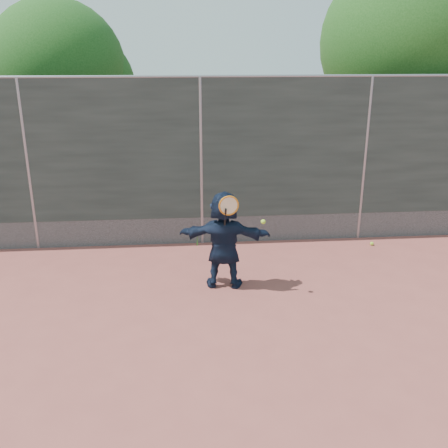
{
  "coord_description": "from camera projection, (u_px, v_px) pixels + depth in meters",
  "views": [
    {
      "loc": [
        -0.38,
        -5.25,
        3.38
      ],
      "look_at": [
        0.24,
        1.66,
        0.99
      ],
      "focal_mm": 40.0,
      "sensor_mm": 36.0,
      "label": 1
    }
  ],
  "objects": [
    {
      "name": "ground",
      "position": [
        216.0,
        345.0,
        6.08
      ],
      "size": [
        80.0,
        80.0,
        0.0
      ],
      "primitive_type": "plane",
      "color": "#9E4C42",
      "rests_on": "ground"
    },
    {
      "name": "ball_ground",
      "position": [
        372.0,
        244.0,
        9.22
      ],
      "size": [
        0.07,
        0.07,
        0.07
      ],
      "primitive_type": "sphere",
      "color": "#A3DA30",
      "rests_on": "ground"
    },
    {
      "name": "fence",
      "position": [
        201.0,
        159.0,
        8.86
      ],
      "size": [
        20.0,
        0.06,
        3.03
      ],
      "color": "#38423D",
      "rests_on": "ground"
    },
    {
      "name": "weed_clump",
      "position": [
        218.0,
        237.0,
        9.24
      ],
      "size": [
        0.68,
        0.07,
        0.3
      ],
      "color": "#387226",
      "rests_on": "ground"
    },
    {
      "name": "tree_right",
      "position": [
        412.0,
        47.0,
        10.75
      ],
      "size": [
        3.78,
        3.6,
        5.39
      ],
      "color": "#382314",
      "rests_on": "ground"
    },
    {
      "name": "tree_left",
      "position": [
        66.0,
        73.0,
        11.05
      ],
      "size": [
        3.15,
        3.0,
        4.53
      ],
      "color": "#382314",
      "rests_on": "ground"
    },
    {
      "name": "player",
      "position": [
        224.0,
        240.0,
        7.41
      ],
      "size": [
        1.43,
        0.65,
        1.49
      ],
      "primitive_type": "imported",
      "rotation": [
        0.0,
        0.0,
        2.99
      ],
      "color": "#121C31",
      "rests_on": "ground"
    },
    {
      "name": "swing_action",
      "position": [
        232.0,
        208.0,
        7.05
      ],
      "size": [
        0.66,
        0.22,
        0.51
      ],
      "color": "orange",
      "rests_on": "ground"
    }
  ]
}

